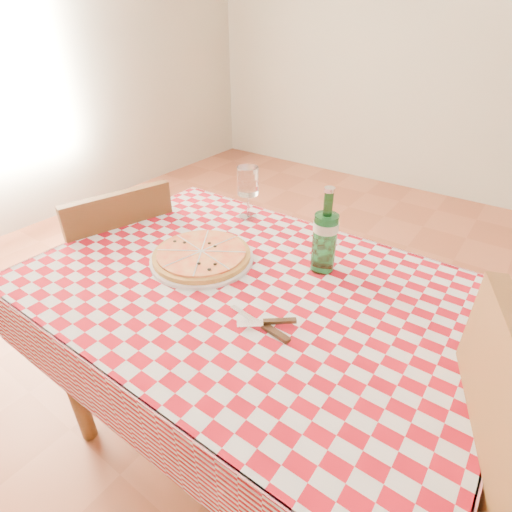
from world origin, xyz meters
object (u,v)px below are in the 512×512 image
(wine_glass, at_px, (248,193))
(pizza_plate, at_px, (202,254))
(chair_far, at_px, (123,270))
(water_bottle, at_px, (325,231))
(dining_table, at_px, (250,311))

(wine_glass, bearing_deg, pizza_plate, -78.83)
(chair_far, xyz_separation_m, wine_glass, (0.44, 0.30, 0.35))
(water_bottle, relative_size, wine_glass, 1.33)
(pizza_plate, height_order, wine_glass, wine_glass)
(pizza_plate, distance_m, water_bottle, 0.39)
(water_bottle, height_order, wine_glass, water_bottle)
(dining_table, relative_size, chair_far, 1.36)
(pizza_plate, bearing_deg, dining_table, -5.46)
(dining_table, relative_size, pizza_plate, 3.70)
(pizza_plate, bearing_deg, water_bottle, 28.33)
(water_bottle, bearing_deg, chair_far, -170.24)
(chair_far, xyz_separation_m, water_bottle, (0.83, 0.14, 0.38))
(chair_far, xyz_separation_m, pizza_plate, (0.50, -0.03, 0.27))
(water_bottle, distance_m, wine_glass, 0.42)
(dining_table, height_order, wine_glass, wine_glass)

